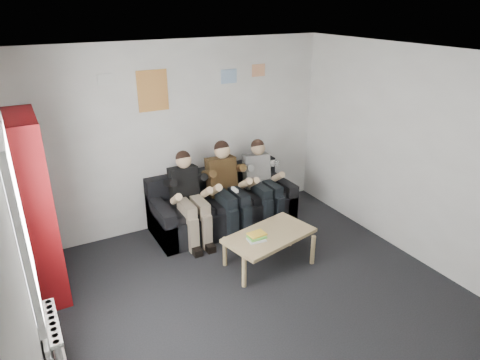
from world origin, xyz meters
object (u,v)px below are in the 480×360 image
object	(u,v)px
bookshelf	(38,208)
person_middle	(228,189)
sofa	(222,206)
coffee_table	(269,238)
person_left	(190,199)
person_right	(263,183)

from	to	relation	value
bookshelf	person_middle	xyz separation A→B (m)	(2.48, 0.23, -0.39)
sofa	bookshelf	bearing A→B (deg)	-170.07
bookshelf	coffee_table	size ratio (longest dim) A/B	1.87
bookshelf	coffee_table	world-z (taller)	bookshelf
bookshelf	person_left	bearing A→B (deg)	7.67
person_middle	person_right	bearing A→B (deg)	4.81
bookshelf	person_middle	distance (m)	2.52
sofa	person_middle	world-z (taller)	person_middle
coffee_table	person_left	world-z (taller)	person_left
bookshelf	person_right	distance (m)	3.11
coffee_table	person_middle	size ratio (longest dim) A/B	0.84
bookshelf	coffee_table	bearing A→B (deg)	-17.73
sofa	person_left	size ratio (longest dim) A/B	1.66
bookshelf	person_right	bearing A→B (deg)	4.93
person_middle	person_right	xyz separation A→B (m)	(0.59, 0.00, -0.03)
sofa	person_right	world-z (taller)	person_right
sofa	bookshelf	xyz separation A→B (m)	(-2.48, -0.43, 0.76)
sofa	coffee_table	size ratio (longest dim) A/B	1.89
bookshelf	person_middle	bearing A→B (deg)	5.89
person_left	person_middle	size ratio (longest dim) A/B	0.96
sofa	person_middle	size ratio (longest dim) A/B	1.59
sofa	person_right	distance (m)	0.71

